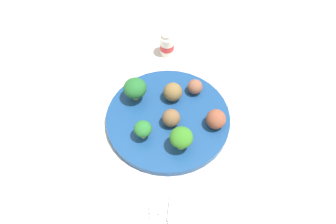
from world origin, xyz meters
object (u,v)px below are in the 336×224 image
(broccoli_floret_back_left, at_px, (135,88))
(meatball_near_rim, at_px, (216,120))
(plate, at_px, (168,119))
(meatball_center, at_px, (171,118))
(broccoli_floret_far_rim, at_px, (181,138))
(yogurt_bottle, at_px, (167,45))
(broccoli_floret_mid_left, at_px, (143,129))
(meatball_front_left, at_px, (195,87))
(meatball_far_rim, at_px, (172,92))

(broccoli_floret_back_left, height_order, meatball_near_rim, broccoli_floret_back_left)
(plate, height_order, meatball_center, meatball_center)
(broccoli_floret_back_left, xyz_separation_m, meatball_center, (-0.05, -0.09, -0.02))
(broccoli_floret_far_rim, relative_size, yogurt_bottle, 0.84)
(broccoli_floret_back_left, relative_size, broccoli_floret_far_rim, 1.05)
(yogurt_bottle, bearing_deg, broccoli_floret_mid_left, -179.63)
(broccoli_floret_back_left, relative_size, yogurt_bottle, 0.88)
(broccoli_floret_mid_left, height_order, meatball_center, broccoli_floret_mid_left)
(broccoli_floret_mid_left, xyz_separation_m, broccoli_floret_far_rim, (-0.01, -0.08, 0.01))
(plate, relative_size, meatball_near_rim, 6.38)
(meatball_center, bearing_deg, broccoli_floret_far_rim, -149.85)
(broccoli_floret_mid_left, distance_m, meatball_near_rim, 0.16)
(broccoli_floret_far_rim, bearing_deg, broccoli_floret_back_left, 49.17)
(broccoli_floret_back_left, bearing_deg, meatball_front_left, -70.77)
(meatball_near_rim, bearing_deg, broccoli_floret_mid_left, 111.02)
(plate, relative_size, broccoli_floret_mid_left, 6.24)
(meatball_center, distance_m, meatball_near_rim, 0.10)
(broccoli_floret_mid_left, relative_size, yogurt_bottle, 0.68)
(meatball_front_left, relative_size, meatball_far_rim, 0.81)
(meatball_near_rim, distance_m, meatball_front_left, 0.11)
(meatball_near_rim, distance_m, yogurt_bottle, 0.26)
(meatball_far_rim, bearing_deg, broccoli_floret_back_left, 101.93)
(plate, xyz_separation_m, yogurt_bottle, (0.21, 0.04, 0.02))
(meatball_far_rim, bearing_deg, plate, -178.03)
(broccoli_floret_back_left, bearing_deg, meatball_center, -119.76)
(meatball_near_rim, height_order, meatball_front_left, meatball_near_rim)
(meatball_center, distance_m, meatball_front_left, 0.11)
(broccoli_floret_mid_left, xyz_separation_m, yogurt_bottle, (0.27, 0.00, -0.01))
(plate, height_order, broccoli_floret_back_left, broccoli_floret_back_left)
(plate, height_order, yogurt_bottle, yogurt_bottle)
(broccoli_floret_mid_left, bearing_deg, meatball_near_rim, -68.98)
(broccoli_floret_back_left, distance_m, yogurt_bottle, 0.18)
(meatball_near_rim, relative_size, meatball_front_left, 1.24)
(meatball_front_left, bearing_deg, meatball_far_rim, 119.98)
(broccoli_floret_mid_left, xyz_separation_m, meatball_far_rim, (0.12, -0.04, -0.01))
(broccoli_floret_back_left, bearing_deg, meatball_near_rim, -102.39)
(plate, distance_m, broccoli_floret_far_rim, 0.09)
(plate, bearing_deg, broccoli_floret_mid_left, 144.72)
(meatball_center, relative_size, yogurt_bottle, 0.61)
(meatball_center, bearing_deg, meatball_near_rim, -83.04)
(meatball_near_rim, bearing_deg, yogurt_bottle, 35.34)
(broccoli_floret_far_rim, bearing_deg, meatball_center, 30.15)
(meatball_far_rim, bearing_deg, meatball_center, -170.42)
(broccoli_floret_mid_left, height_order, meatball_front_left, broccoli_floret_mid_left)
(broccoli_floret_back_left, height_order, meatball_far_rim, broccoli_floret_back_left)
(plate, xyz_separation_m, meatball_far_rim, (0.06, 0.00, 0.03))
(plate, distance_m, meatball_center, 0.03)
(meatball_center, relative_size, meatball_near_rim, 0.92)
(broccoli_floret_back_left, relative_size, meatball_front_left, 1.64)
(meatball_far_rim, bearing_deg, broccoli_floret_mid_left, 160.75)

